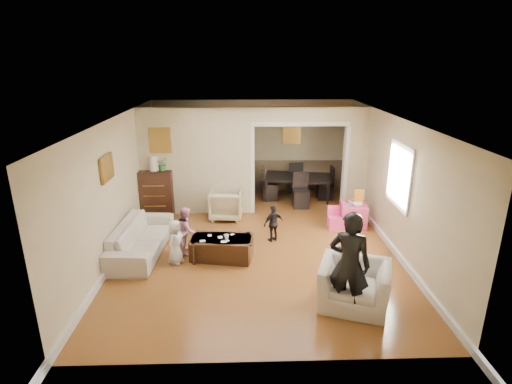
{
  "coord_description": "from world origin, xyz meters",
  "views": [
    {
      "loc": [
        -0.25,
        -7.69,
        3.68
      ],
      "look_at": [
        0.0,
        0.2,
        1.05
      ],
      "focal_mm": 28.28,
      "sensor_mm": 36.0,
      "label": 1
    }
  ],
  "objects_px": {
    "dresser": "(156,193)",
    "table_lamp": "(154,163)",
    "child_kneel_a": "(175,242)",
    "child_toddler": "(274,223)",
    "coffee_table": "(222,248)",
    "coffee_cup": "(226,237)",
    "child_kneel_b": "(186,230)",
    "sofa": "(141,238)",
    "cyan_cup": "(351,203)",
    "armchair_back": "(226,204)",
    "adult_person": "(349,265)",
    "play_table": "(353,215)",
    "dining_table": "(298,188)",
    "armchair_front": "(354,285)"
  },
  "relations": [
    {
      "from": "coffee_cup",
      "to": "child_kneel_b",
      "type": "height_order",
      "value": "child_kneel_b"
    },
    {
      "from": "coffee_table",
      "to": "child_toddler",
      "type": "relative_size",
      "value": 1.43
    },
    {
      "from": "coffee_cup",
      "to": "adult_person",
      "type": "height_order",
      "value": "adult_person"
    },
    {
      "from": "dresser",
      "to": "child_kneel_a",
      "type": "distance_m",
      "value": 2.64
    },
    {
      "from": "armchair_back",
      "to": "cyan_cup",
      "type": "xyz_separation_m",
      "value": [
        2.82,
        -0.64,
        0.23
      ]
    },
    {
      "from": "coffee_table",
      "to": "child_kneel_b",
      "type": "relative_size",
      "value": 1.22
    },
    {
      "from": "play_table",
      "to": "adult_person",
      "type": "bearing_deg",
      "value": -106.35
    },
    {
      "from": "dining_table",
      "to": "child_toddler",
      "type": "height_order",
      "value": "child_toddler"
    },
    {
      "from": "coffee_table",
      "to": "armchair_back",
      "type": "bearing_deg",
      "value": 89.69
    },
    {
      "from": "armchair_back",
      "to": "child_kneel_b",
      "type": "distance_m",
      "value": 1.91
    },
    {
      "from": "play_table",
      "to": "dresser",
      "type": "bearing_deg",
      "value": 169.36
    },
    {
      "from": "table_lamp",
      "to": "coffee_table",
      "type": "xyz_separation_m",
      "value": [
        1.69,
        -2.34,
        -1.09
      ]
    },
    {
      "from": "coffee_cup",
      "to": "cyan_cup",
      "type": "height_order",
      "value": "cyan_cup"
    },
    {
      "from": "child_kneel_b",
      "to": "child_toddler",
      "type": "xyz_separation_m",
      "value": [
        1.75,
        0.45,
        -0.07
      ]
    },
    {
      "from": "child_kneel_b",
      "to": "child_toddler",
      "type": "bearing_deg",
      "value": -84.63
    },
    {
      "from": "coffee_table",
      "to": "child_kneel_a",
      "type": "relative_size",
      "value": 1.34
    },
    {
      "from": "dresser",
      "to": "table_lamp",
      "type": "xyz_separation_m",
      "value": [
        0.0,
        0.0,
        0.74
      ]
    },
    {
      "from": "play_table",
      "to": "coffee_table",
      "type": "bearing_deg",
      "value": -153.3
    },
    {
      "from": "coffee_table",
      "to": "child_kneel_a",
      "type": "bearing_deg",
      "value": -169.99
    },
    {
      "from": "sofa",
      "to": "child_kneel_b",
      "type": "relative_size",
      "value": 2.27
    },
    {
      "from": "dresser",
      "to": "table_lamp",
      "type": "height_order",
      "value": "table_lamp"
    },
    {
      "from": "child_kneel_a",
      "to": "armchair_front",
      "type": "bearing_deg",
      "value": -94.82
    },
    {
      "from": "child_kneel_a",
      "to": "child_toddler",
      "type": "relative_size",
      "value": 1.07
    },
    {
      "from": "table_lamp",
      "to": "coffee_cup",
      "type": "bearing_deg",
      "value": -53.14
    },
    {
      "from": "armchair_back",
      "to": "adult_person",
      "type": "distance_m",
      "value": 4.39
    },
    {
      "from": "table_lamp",
      "to": "play_table",
      "type": "xyz_separation_m",
      "value": [
        4.63,
        -0.87,
        -1.04
      ]
    },
    {
      "from": "armchair_back",
      "to": "adult_person",
      "type": "relative_size",
      "value": 0.47
    },
    {
      "from": "play_table",
      "to": "cyan_cup",
      "type": "bearing_deg",
      "value": -153.43
    },
    {
      "from": "dresser",
      "to": "child_kneel_a",
      "type": "height_order",
      "value": "dresser"
    },
    {
      "from": "play_table",
      "to": "child_toddler",
      "type": "height_order",
      "value": "child_toddler"
    },
    {
      "from": "sofa",
      "to": "cyan_cup",
      "type": "bearing_deg",
      "value": -72.51
    },
    {
      "from": "sofa",
      "to": "armchair_back",
      "type": "xyz_separation_m",
      "value": [
        1.61,
        1.76,
        0.04
      ]
    },
    {
      "from": "table_lamp",
      "to": "dining_table",
      "type": "distance_m",
      "value": 3.88
    },
    {
      "from": "dining_table",
      "to": "child_kneel_a",
      "type": "height_order",
      "value": "child_kneel_a"
    },
    {
      "from": "table_lamp",
      "to": "adult_person",
      "type": "distance_m",
      "value": 5.58
    },
    {
      "from": "table_lamp",
      "to": "play_table",
      "type": "distance_m",
      "value": 4.82
    },
    {
      "from": "child_kneel_b",
      "to": "armchair_front",
      "type": "bearing_deg",
      "value": -132.75
    },
    {
      "from": "cyan_cup",
      "to": "child_toddler",
      "type": "bearing_deg",
      "value": -159.28
    },
    {
      "from": "child_kneel_a",
      "to": "armchair_back",
      "type": "bearing_deg",
      "value": -0.31
    },
    {
      "from": "cyan_cup",
      "to": "adult_person",
      "type": "xyz_separation_m",
      "value": [
        -0.87,
        -3.27,
        0.24
      ]
    },
    {
      "from": "dresser",
      "to": "adult_person",
      "type": "relative_size",
      "value": 0.68
    },
    {
      "from": "coffee_cup",
      "to": "child_toddler",
      "type": "relative_size",
      "value": 0.12
    },
    {
      "from": "coffee_cup",
      "to": "dining_table",
      "type": "distance_m",
      "value": 3.9
    },
    {
      "from": "cyan_cup",
      "to": "dresser",
      "type": "bearing_deg",
      "value": 168.52
    },
    {
      "from": "dresser",
      "to": "child_toddler",
      "type": "xyz_separation_m",
      "value": [
        2.74,
        -1.59,
        -0.16
      ]
    },
    {
      "from": "coffee_table",
      "to": "child_kneel_a",
      "type": "height_order",
      "value": "child_kneel_a"
    },
    {
      "from": "play_table",
      "to": "dining_table",
      "type": "height_order",
      "value": "dining_table"
    },
    {
      "from": "dresser",
      "to": "dining_table",
      "type": "bearing_deg",
      "value": 16.48
    },
    {
      "from": "armchair_front",
      "to": "dining_table",
      "type": "distance_m",
      "value": 5.0
    },
    {
      "from": "sofa",
      "to": "table_lamp",
      "type": "height_order",
      "value": "table_lamp"
    }
  ]
}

